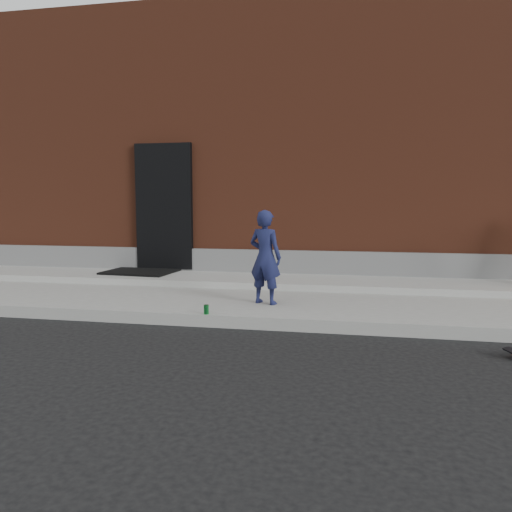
# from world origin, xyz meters

# --- Properties ---
(ground) EXTENTS (80.00, 80.00, 0.00)m
(ground) POSITION_xyz_m (0.00, 0.00, 0.00)
(ground) COLOR black
(ground) RESTS_ON ground
(sidewalk) EXTENTS (20.00, 3.00, 0.15)m
(sidewalk) POSITION_xyz_m (0.00, 1.50, 0.07)
(sidewalk) COLOR gray
(sidewalk) RESTS_ON ground
(apron) EXTENTS (20.00, 1.20, 0.10)m
(apron) POSITION_xyz_m (0.00, 2.40, 0.20)
(apron) COLOR gray
(apron) RESTS_ON sidewalk
(building) EXTENTS (20.00, 8.10, 5.00)m
(building) POSITION_xyz_m (-0.00, 6.99, 2.50)
(building) COLOR #5F2B1A
(building) RESTS_ON ground
(child) EXTENTS (0.52, 0.43, 1.24)m
(child) POSITION_xyz_m (-0.36, 0.80, 0.77)
(child) COLOR #171C42
(child) RESTS_ON sidewalk
(soda_can) EXTENTS (0.06, 0.06, 0.11)m
(soda_can) POSITION_xyz_m (-0.94, 0.05, 0.21)
(soda_can) COLOR #1C8D39
(soda_can) RESTS_ON sidewalk
(doormat) EXTENTS (1.24, 1.04, 0.03)m
(doormat) POSITION_xyz_m (-2.90, 2.56, 0.27)
(doormat) COLOR black
(doormat) RESTS_ON apron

